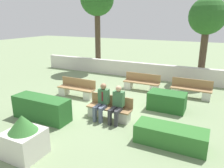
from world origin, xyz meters
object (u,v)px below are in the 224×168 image
(bench_front, at_px, (109,110))
(planter_corner_left, at_px, (24,138))
(tree_center_left, at_px, (207,18))
(bench_right_side, at_px, (76,90))
(person_seated_man, at_px, (102,100))
(tree_leftmost, at_px, (97,1))
(bench_left_side, at_px, (141,84))
(person_seated_woman, at_px, (117,103))
(bench_back, at_px, (191,91))

(bench_front, relative_size, planter_corner_left, 1.42)
(planter_corner_left, distance_m, tree_center_left, 10.89)
(bench_right_side, xyz_separation_m, person_seated_man, (2.23, -1.55, 0.41))
(bench_front, distance_m, tree_leftmost, 9.13)
(bench_front, distance_m, planter_corner_left, 3.20)
(bench_left_side, relative_size, tree_leftmost, 0.31)
(bench_left_side, bearing_deg, person_seated_man, -99.61)
(bench_front, distance_m, bench_left_side, 3.69)
(bench_front, relative_size, person_seated_man, 1.27)
(bench_left_side, xyz_separation_m, person_seated_woman, (0.40, -3.83, 0.40))
(bench_left_side, distance_m, planter_corner_left, 6.80)
(person_seated_woman, xyz_separation_m, tree_center_left, (2.15, 6.97, 2.84))
(bench_right_side, xyz_separation_m, tree_leftmost, (-1.87, 5.36, 4.34))
(bench_left_side, height_order, person_seated_man, person_seated_man)
(person_seated_woman, height_order, tree_center_left, tree_center_left)
(bench_right_side, bearing_deg, bench_left_side, 36.67)
(person_seated_man, bearing_deg, bench_front, 31.70)
(planter_corner_left, relative_size, tree_leftmost, 0.20)
(bench_front, xyz_separation_m, tree_leftmost, (-4.32, 6.78, 4.34))
(person_seated_woman, relative_size, planter_corner_left, 1.11)
(tree_leftmost, relative_size, tree_center_left, 1.26)
(person_seated_woman, bearing_deg, bench_left_side, 96.00)
(tree_leftmost, bearing_deg, person_seated_man, -59.34)
(planter_corner_left, xyz_separation_m, tree_leftmost, (-3.35, 9.81, 4.11))
(tree_center_left, bearing_deg, bench_back, -92.46)
(person_seated_man, bearing_deg, planter_corner_left, -104.35)
(tree_center_left, bearing_deg, planter_corner_left, -109.44)
(bench_right_side, bearing_deg, person_seated_woman, -35.39)
(bench_front, xyz_separation_m, person_seated_man, (-0.22, -0.14, 0.41))
(person_seated_woman, distance_m, planter_corner_left, 3.20)
(planter_corner_left, bearing_deg, tree_center_left, 70.56)
(person_seated_man, height_order, person_seated_woman, person_seated_man)
(tree_center_left, bearing_deg, person_seated_woman, -107.10)
(bench_back, bearing_deg, person_seated_woman, -125.09)
(bench_right_side, relative_size, person_seated_woman, 1.41)
(bench_back, distance_m, planter_corner_left, 7.50)
(bench_front, xyz_separation_m, person_seated_woman, (0.38, -0.14, 0.40))
(tree_leftmost, bearing_deg, bench_back, -24.91)
(bench_front, height_order, person_seated_woman, person_seated_woman)
(bench_left_side, xyz_separation_m, bench_right_side, (-2.42, -2.28, 0.00))
(person_seated_woman, bearing_deg, bench_right_side, 151.25)
(bench_back, bearing_deg, tree_center_left, 80.31)
(person_seated_man, bearing_deg, tree_center_left, 68.53)
(person_seated_man, distance_m, person_seated_woman, 0.60)
(person_seated_woman, bearing_deg, tree_leftmost, 124.17)
(bench_front, xyz_separation_m, bench_back, (2.39, 3.66, 0.01))
(bench_left_side, distance_m, person_seated_woman, 3.87)
(bench_front, height_order, planter_corner_left, planter_corner_left)
(bench_back, xyz_separation_m, tree_leftmost, (-6.70, 3.11, 4.34))
(bench_back, height_order, tree_center_left, tree_center_left)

